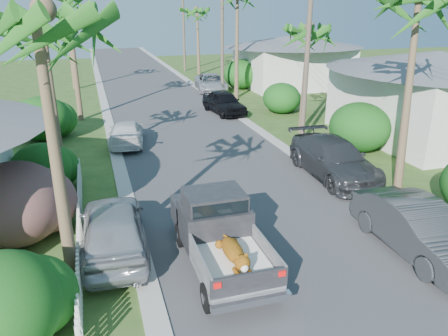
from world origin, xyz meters
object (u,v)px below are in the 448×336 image
object	(u,v)px
parked_car_rd	(211,83)
palm_r_d	(197,10)
palm_l_a	(35,13)
utility_pole_d	(184,29)
utility_pole_b	(307,57)
utility_pole_c	(222,38)
parked_car_rn	(417,229)
house_right_near	(432,99)
parked_car_rm	(334,159)
parked_car_lf	(126,133)
palm_r_b	(308,28)
parked_car_ln	(113,228)
parked_car_rf	(224,103)
palm_l_b	(43,30)
pickup_truck	(217,228)
house_right_far	(292,63)
palm_l_d	(66,14)

from	to	relation	value
parked_car_rd	palm_r_d	xyz separation A→B (m)	(1.50, 10.53, 5.99)
palm_l_a	utility_pole_d	distance (m)	41.77
utility_pole_b	utility_pole_c	bearing A→B (deg)	90.00
parked_car_rn	house_right_near	size ratio (longest dim) A/B	0.54
utility_pole_c	parked_car_rm	bearing A→B (deg)	-92.84
parked_car_lf	utility_pole_d	xyz separation A→B (m)	(9.20, 27.43, 3.96)
parked_car_lf	utility_pole_c	size ratio (longest dim) A/B	0.49
parked_car_rn	palm_r_b	distance (m)	14.54
parked_car_ln	parked_car_rf	bearing A→B (deg)	-115.19
parked_car_ln	palm_l_b	bearing A→B (deg)	-74.49
palm_r_d	utility_pole_c	bearing A→B (deg)	-94.29
parked_car_lf	house_right_near	xyz separation A→B (m)	(16.60, -3.57, 1.58)
pickup_truck	parked_car_rn	size ratio (longest dim) A/B	1.06
parked_car_lf	utility_pole_d	distance (m)	29.20
palm_l_a	palm_r_b	size ratio (longest dim) A/B	1.14
parked_car_ln	palm_r_d	world-z (taller)	palm_r_d
house_right_far	parked_car_lf	bearing A→B (deg)	-139.01
parked_car_lf	palm_l_a	distance (m)	14.30
parked_car_ln	house_right_far	size ratio (longest dim) A/B	0.53
palm_r_d	utility_pole_b	size ratio (longest dim) A/B	0.89
parked_car_rm	parked_car_rd	size ratio (longest dim) A/B	1.05
parked_car_rm	parked_car_rf	xyz separation A→B (m)	(-1.01, 12.98, -0.04)
parked_car_rd	palm_l_b	world-z (taller)	palm_l_b
parked_car_rm	palm_l_a	distance (m)	13.40
parked_car_lf	house_right_far	xyz separation A→B (m)	(16.60, 14.43, 1.48)
palm_l_d	utility_pole_d	size ratio (longest dim) A/B	0.86
palm_l_b	palm_r_b	xyz separation A→B (m)	(13.40, 3.00, -0.20)
parked_car_rf	palm_l_b	xyz separation A→B (m)	(-10.40, -9.00, 5.37)
parked_car_rn	palm_l_d	distance (m)	34.34
parked_car_ln	palm_l_d	xyz separation A→B (m)	(-1.50, 29.60, 5.63)
palm_l_a	palm_r_d	size ratio (longest dim) A/B	1.03
pickup_truck	parked_car_rn	distance (m)	6.03
parked_car_rm	palm_l_a	xyz separation A→B (m)	(-10.81, -5.02, 6.12)
palm_l_a	palm_l_d	size ratio (longest dim) A/B	1.06
pickup_truck	house_right_far	xyz separation A→B (m)	(15.12, 26.88, 1.11)
utility_pole_b	palm_l_b	bearing A→B (deg)	-175.39
utility_pole_b	utility_pole_d	size ratio (longest dim) A/B	1.00
parked_car_ln	house_right_near	xyz separation A→B (m)	(18.00, 7.60, 1.41)
utility_pole_c	parked_car_ln	bearing A→B (deg)	-114.18
palm_r_b	house_right_far	world-z (taller)	palm_r_b
palm_l_d	parked_car_rf	bearing A→B (deg)	-52.15
parked_car_rf	palm_l_b	bearing A→B (deg)	-146.17
utility_pole_c	parked_car_rn	bearing A→B (deg)	-94.05
utility_pole_b	palm_r_b	bearing A→B (deg)	63.43
palm_l_b	parked_car_rf	bearing A→B (deg)	40.89
parked_car_rm	parked_car_rn	bearing A→B (deg)	-96.44
parked_car_ln	house_right_far	xyz separation A→B (m)	(18.00, 25.60, 1.31)
palm_r_b	utility_pole_b	bearing A→B (deg)	-116.57
parked_car_rd	house_right_near	size ratio (longest dim) A/B	0.59
parked_car_lf	utility_pole_b	size ratio (longest dim) A/B	0.49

